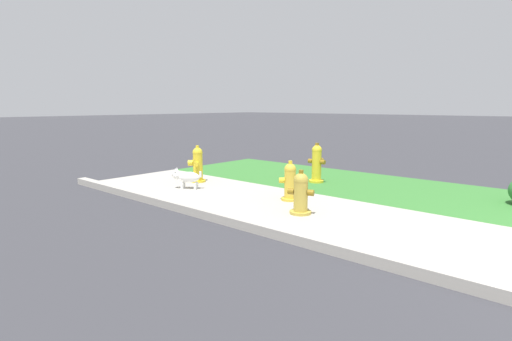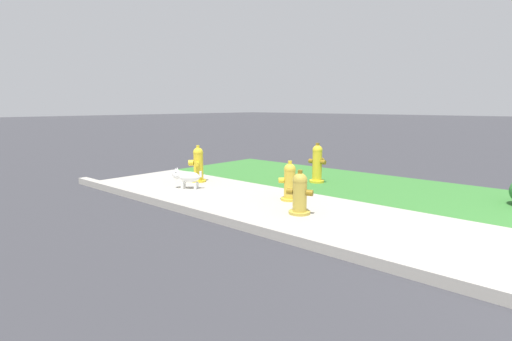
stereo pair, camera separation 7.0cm
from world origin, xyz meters
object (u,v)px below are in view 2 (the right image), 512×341
object	(u,v)px
fire_hydrant_far_end	(198,165)
fire_hydrant_at_driveway	(300,194)
fire_hydrant_by_grass_verge	(317,163)
small_white_dog	(187,177)
fire_hydrant_across_street	(290,182)

from	to	relation	value
fire_hydrant_far_end	fire_hydrant_at_driveway	size ratio (longest dim) A/B	1.16
fire_hydrant_by_grass_verge	small_white_dog	world-z (taller)	fire_hydrant_by_grass_verge
small_white_dog	fire_hydrant_across_street	bearing A→B (deg)	162.46
fire_hydrant_far_end	fire_hydrant_across_street	world-z (taller)	fire_hydrant_far_end
fire_hydrant_at_driveway	small_white_dog	xyz separation A→B (m)	(-2.62, 0.03, -0.08)
fire_hydrant_across_street	fire_hydrant_by_grass_verge	bearing A→B (deg)	63.95
fire_hydrant_by_grass_verge	fire_hydrant_far_end	world-z (taller)	fire_hydrant_by_grass_verge
fire_hydrant_at_driveway	small_white_dog	distance (m)	2.62
fire_hydrant_at_driveway	fire_hydrant_across_street	bearing A→B (deg)	116.47
small_white_dog	fire_hydrant_at_driveway	bearing A→B (deg)	146.78
fire_hydrant_across_street	fire_hydrant_at_driveway	distance (m)	0.84
fire_hydrant_far_end	small_white_dog	size ratio (longest dim) A/B	1.50
fire_hydrant_across_street	small_white_dog	bearing A→B (deg)	150.84
fire_hydrant_by_grass_verge	fire_hydrant_at_driveway	world-z (taller)	fire_hydrant_by_grass_verge
fire_hydrant_by_grass_verge	fire_hydrant_at_driveway	distance (m)	2.49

